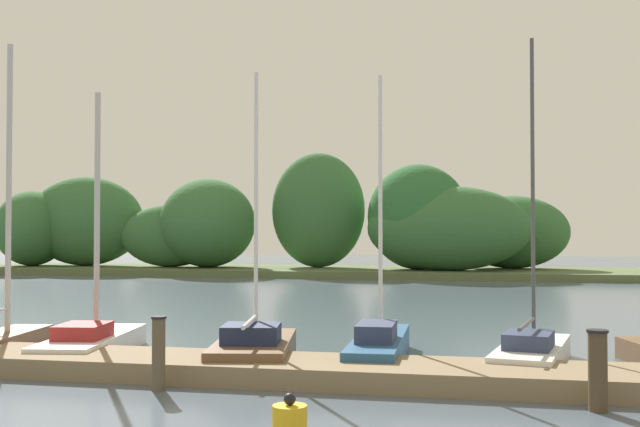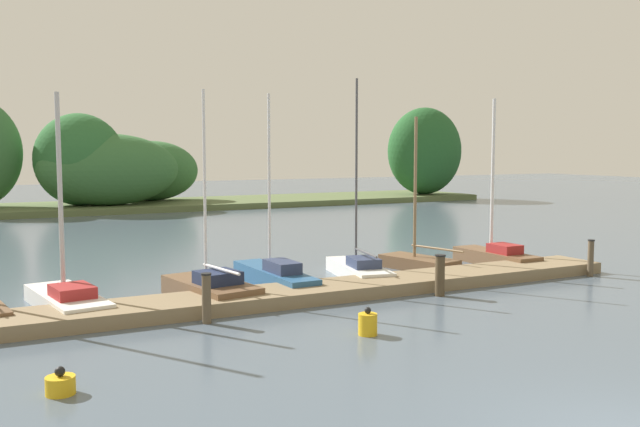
# 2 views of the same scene
# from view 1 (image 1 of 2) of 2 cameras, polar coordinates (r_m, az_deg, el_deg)

# --- Properties ---
(dock_pier) EXTENTS (20.63, 1.80, 0.35)m
(dock_pier) POSITION_cam_1_polar(r_m,az_deg,el_deg) (12.88, 3.29, -11.92)
(dock_pier) COLOR #847051
(dock_pier) RESTS_ON ground
(far_shore) EXTENTS (57.27, 8.04, 7.41)m
(far_shore) POSITION_cam_1_polar(r_m,az_deg,el_deg) (43.47, 4.51, -1.00)
(far_shore) COLOR #56663D
(far_shore) RESTS_ON ground
(sailboat_0) EXTENTS (1.32, 3.29, 6.51)m
(sailboat_0) POSITION_cam_1_polar(r_m,az_deg,el_deg) (17.27, -22.67, -8.33)
(sailboat_0) COLOR brown
(sailboat_0) RESTS_ON ground
(sailboat_1) EXTENTS (1.74, 4.17, 5.43)m
(sailboat_1) POSITION_cam_1_polar(r_m,az_deg,el_deg) (16.31, -16.77, -9.07)
(sailboat_1) COLOR white
(sailboat_1) RESTS_ON ground
(sailboat_2) EXTENTS (1.90, 3.69, 5.60)m
(sailboat_2) POSITION_cam_1_polar(r_m,az_deg,el_deg) (14.51, -4.96, -10.09)
(sailboat_2) COLOR brown
(sailboat_2) RESTS_ON ground
(sailboat_3) EXTENTS (1.02, 4.52, 5.64)m
(sailboat_3) POSITION_cam_1_polar(r_m,az_deg,el_deg) (14.94, 4.54, -9.83)
(sailboat_3) COLOR #285684
(sailboat_3) RESTS_ON ground
(sailboat_4) EXTENTS (1.75, 3.94, 6.21)m
(sailboat_4) POSITION_cam_1_polar(r_m,az_deg,el_deg) (14.79, 15.77, -9.97)
(sailboat_4) COLOR white
(sailboat_4) RESTS_ON ground
(mooring_piling_1) EXTENTS (0.24, 0.24, 1.18)m
(mooring_piling_1) POSITION_cam_1_polar(r_m,az_deg,el_deg) (12.48, -12.10, -10.27)
(mooring_piling_1) COLOR brown
(mooring_piling_1) RESTS_ON ground
(mooring_piling_2) EXTENTS (0.30, 0.30, 1.15)m
(mooring_piling_2) POSITION_cam_1_polar(r_m,az_deg,el_deg) (11.53, 20.25, -11.04)
(mooring_piling_2) COLOR #4C3D28
(mooring_piling_2) RESTS_ON ground
(channel_buoy_0) EXTENTS (0.42, 0.42, 0.62)m
(channel_buoy_0) POSITION_cam_1_polar(r_m,az_deg,el_deg) (9.27, -2.30, -15.63)
(channel_buoy_0) COLOR gold
(channel_buoy_0) RESTS_ON ground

